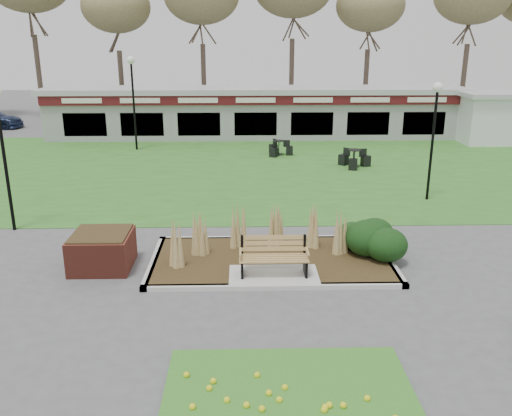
{
  "coord_description": "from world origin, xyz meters",
  "views": [
    {
      "loc": [
        -0.75,
        -12.09,
        5.75
      ],
      "look_at": [
        -0.39,
        2.0,
        1.27
      ],
      "focal_mm": 38.0,
      "sensor_mm": 36.0,
      "label": 1
    }
  ],
  "objects_px": {
    "brick_planter": "(102,250)",
    "lamp_post_near_left": "(0,127)",
    "service_hut": "(497,116)",
    "bistro_set_b": "(279,150)",
    "park_bench": "(274,256)",
    "food_pavilion": "(255,112)",
    "bistro_set_c": "(354,161)",
    "lamp_post_mid_right": "(435,116)",
    "car_black": "(141,109)",
    "lamp_post_far_left": "(132,82)"
  },
  "relations": [
    {
      "from": "lamp_post_mid_right",
      "to": "bistro_set_b",
      "type": "xyz_separation_m",
      "value": [
        -4.95,
        7.91,
        -2.82
      ]
    },
    {
      "from": "brick_planter",
      "to": "service_hut",
      "type": "distance_m",
      "value": 24.71
    },
    {
      "from": "brick_planter",
      "to": "food_pavilion",
      "type": "relative_size",
      "value": 0.06
    },
    {
      "from": "bistro_set_c",
      "to": "lamp_post_mid_right",
      "type": "bearing_deg",
      "value": -72.2
    },
    {
      "from": "food_pavilion",
      "to": "lamp_post_near_left",
      "type": "bearing_deg",
      "value": -116.15
    },
    {
      "from": "food_pavilion",
      "to": "lamp_post_mid_right",
      "type": "bearing_deg",
      "value": -65.37
    },
    {
      "from": "bistro_set_b",
      "to": "car_black",
      "type": "height_order",
      "value": "car_black"
    },
    {
      "from": "bistro_set_c",
      "to": "lamp_post_near_left",
      "type": "bearing_deg",
      "value": -146.47
    },
    {
      "from": "brick_planter",
      "to": "bistro_set_c",
      "type": "relative_size",
      "value": 1.03
    },
    {
      "from": "food_pavilion",
      "to": "lamp_post_far_left",
      "type": "height_order",
      "value": "lamp_post_far_left"
    },
    {
      "from": "food_pavilion",
      "to": "lamp_post_far_left",
      "type": "xyz_separation_m",
      "value": [
        -6.35,
        -3.65,
        2.02
      ]
    },
    {
      "from": "service_hut",
      "to": "lamp_post_mid_right",
      "type": "relative_size",
      "value": 1.04
    },
    {
      "from": "park_bench",
      "to": "car_black",
      "type": "distance_m",
      "value": 27.92
    },
    {
      "from": "lamp_post_mid_right",
      "to": "bistro_set_b",
      "type": "bearing_deg",
      "value": 122.03
    },
    {
      "from": "bistro_set_b",
      "to": "park_bench",
      "type": "bearing_deg",
      "value": -94.25
    },
    {
      "from": "food_pavilion",
      "to": "car_black",
      "type": "xyz_separation_m",
      "value": [
        -8.0,
        7.04,
        -0.68
      ]
    },
    {
      "from": "lamp_post_mid_right",
      "to": "park_bench",
      "type": "bearing_deg",
      "value": -132.46
    },
    {
      "from": "lamp_post_near_left",
      "to": "bistro_set_b",
      "type": "xyz_separation_m",
      "value": [
        8.94,
        10.8,
        -2.94
      ]
    },
    {
      "from": "brick_planter",
      "to": "service_hut",
      "type": "height_order",
      "value": "service_hut"
    },
    {
      "from": "car_black",
      "to": "park_bench",
      "type": "bearing_deg",
      "value": -158.42
    },
    {
      "from": "brick_planter",
      "to": "lamp_post_near_left",
      "type": "relative_size",
      "value": 0.34
    },
    {
      "from": "brick_planter",
      "to": "park_bench",
      "type": "bearing_deg",
      "value": -9.69
    },
    {
      "from": "brick_planter",
      "to": "lamp_post_near_left",
      "type": "height_order",
      "value": "lamp_post_near_left"
    },
    {
      "from": "brick_planter",
      "to": "lamp_post_near_left",
      "type": "bearing_deg",
      "value": 139.69
    },
    {
      "from": "lamp_post_far_left",
      "to": "car_black",
      "type": "bearing_deg",
      "value": 98.76
    },
    {
      "from": "brick_planter",
      "to": "car_black",
      "type": "height_order",
      "value": "car_black"
    },
    {
      "from": "park_bench",
      "to": "brick_planter",
      "type": "xyz_separation_m",
      "value": [
        -4.4,
        0.75,
        -0.11
      ]
    },
    {
      "from": "park_bench",
      "to": "service_hut",
      "type": "bearing_deg",
      "value": 52.75
    },
    {
      "from": "service_hut",
      "to": "lamp_post_near_left",
      "type": "relative_size",
      "value": 1.0
    },
    {
      "from": "bistro_set_c",
      "to": "car_black",
      "type": "height_order",
      "value": "car_black"
    },
    {
      "from": "food_pavilion",
      "to": "bistro_set_b",
      "type": "distance_m",
      "value": 5.47
    },
    {
      "from": "food_pavilion",
      "to": "bistro_set_b",
      "type": "bearing_deg",
      "value": -78.37
    },
    {
      "from": "brick_planter",
      "to": "bistro_set_c",
      "type": "distance_m",
      "value": 14.09
    },
    {
      "from": "lamp_post_near_left",
      "to": "bistro_set_b",
      "type": "distance_m",
      "value": 14.32
    },
    {
      "from": "service_hut",
      "to": "lamp_post_near_left",
      "type": "distance_m",
      "value": 25.64
    },
    {
      "from": "bistro_set_b",
      "to": "bistro_set_c",
      "type": "xyz_separation_m",
      "value": [
        3.28,
        -2.7,
        0.02
      ]
    },
    {
      "from": "food_pavilion",
      "to": "bistro_set_b",
      "type": "height_order",
      "value": "food_pavilion"
    },
    {
      "from": "service_hut",
      "to": "car_black",
      "type": "bearing_deg",
      "value": 157.29
    },
    {
      "from": "bistro_set_b",
      "to": "bistro_set_c",
      "type": "height_order",
      "value": "bistro_set_c"
    },
    {
      "from": "brick_planter",
      "to": "bistro_set_b",
      "type": "bearing_deg",
      "value": 68.27
    },
    {
      "from": "service_hut",
      "to": "lamp_post_near_left",
      "type": "height_order",
      "value": "lamp_post_near_left"
    },
    {
      "from": "food_pavilion",
      "to": "lamp_post_far_left",
      "type": "bearing_deg",
      "value": -150.15
    },
    {
      "from": "food_pavilion",
      "to": "lamp_post_mid_right",
      "type": "height_order",
      "value": "lamp_post_mid_right"
    },
    {
      "from": "brick_planter",
      "to": "food_pavilion",
      "type": "xyz_separation_m",
      "value": [
        4.4,
        18.96,
        1.0
      ]
    },
    {
      "from": "park_bench",
      "to": "food_pavilion",
      "type": "height_order",
      "value": "food_pavilion"
    },
    {
      "from": "food_pavilion",
      "to": "service_hut",
      "type": "relative_size",
      "value": 5.59
    },
    {
      "from": "bistro_set_c",
      "to": "food_pavilion",
      "type": "bearing_deg",
      "value": 118.76
    },
    {
      "from": "lamp_post_near_left",
      "to": "car_black",
      "type": "relative_size",
      "value": 0.91
    },
    {
      "from": "park_bench",
      "to": "bistro_set_b",
      "type": "bearing_deg",
      "value": 85.75
    },
    {
      "from": "lamp_post_near_left",
      "to": "car_black",
      "type": "height_order",
      "value": "lamp_post_near_left"
    }
  ]
}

